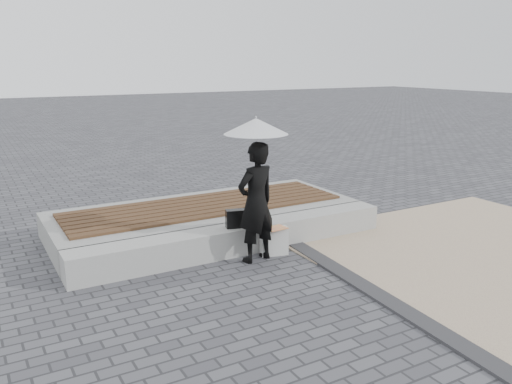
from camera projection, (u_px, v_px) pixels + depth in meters
ground at (299, 291)px, 6.50m from camera, size 80.00×80.00×0.00m
terrazzo_zone at (502, 256)px, 7.61m from camera, size 5.00×5.00×0.02m
edging_band at (373, 291)px, 6.43m from camera, size 0.61×5.20×0.04m
seating_ledge at (238, 238)px, 7.80m from camera, size 5.00×0.45×0.40m
timber_platform at (205, 218)px, 8.81m from camera, size 5.00×2.00×0.40m
timber_decking at (205, 205)px, 8.76m from camera, size 4.60×1.40×0.04m
woman at (256, 202)px, 7.29m from camera, size 0.69×0.53×1.70m
parasol at (256, 126)px, 7.04m from camera, size 0.87×0.87×1.12m
handbag at (239, 218)px, 7.64m from camera, size 0.40×0.23×0.27m
canvas_tote at (274, 241)px, 7.66m from camera, size 0.42×0.26×0.42m
magazine at (276, 228)px, 7.57m from camera, size 0.32×0.25×0.01m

